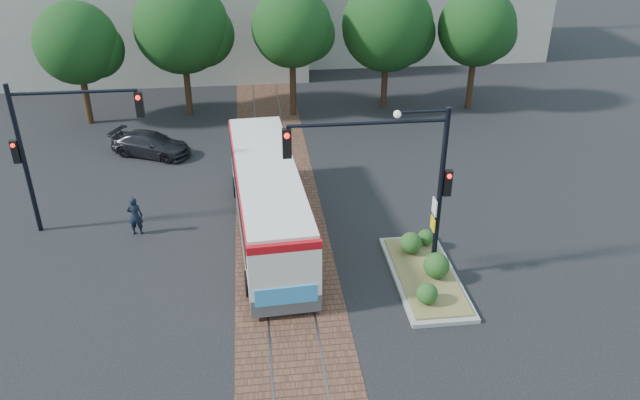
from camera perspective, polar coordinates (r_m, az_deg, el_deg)
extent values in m
plane|color=black|center=(22.39, -3.11, -6.53)|extent=(120.00, 120.00, 0.00)
cube|color=brown|center=(25.78, -3.70, -1.50)|extent=(3.60, 40.00, 0.01)
cube|color=slate|center=(25.76, -5.37, -1.58)|extent=(0.06, 40.00, 0.01)
cube|color=slate|center=(25.81, -2.04, -1.39)|extent=(0.06, 40.00, 0.01)
cylinder|color=#382314|center=(37.35, -20.57, 8.69)|extent=(0.36, 0.36, 2.86)
sphere|color=black|center=(36.54, -21.39, 13.23)|extent=(4.40, 4.40, 4.40)
cylinder|color=#382314|center=(37.12, -12.00, 9.97)|extent=(0.36, 0.36, 3.12)
sphere|color=black|center=(36.22, -12.56, 15.25)|extent=(5.20, 5.20, 5.20)
cylinder|color=#382314|center=(36.22, -2.49, 10.32)|extent=(0.36, 0.36, 3.39)
sphere|color=black|center=(35.35, -2.60, 15.50)|extent=(4.40, 4.40, 4.40)
cylinder|color=#382314|center=(37.82, 5.91, 10.55)|extent=(0.36, 0.36, 2.86)
sphere|color=black|center=(36.96, 6.17, 15.56)|extent=(5.20, 5.20, 5.20)
cylinder|color=#382314|center=(38.42, 13.60, 10.41)|extent=(0.36, 0.36, 3.12)
sphere|color=black|center=(37.61, 14.16, 15.06)|extent=(4.40, 4.40, 4.40)
cube|color=#ADA899|center=(47.77, -15.66, 16.56)|extent=(22.00, 12.00, 8.00)
cube|color=#ADA899|center=(50.96, 8.61, 17.33)|extent=(18.00, 10.00, 7.00)
cube|color=#4A4A4C|center=(24.40, -4.71, -2.06)|extent=(2.92, 10.91, 0.63)
cube|color=white|center=(23.83, -4.82, 0.38)|extent=(2.94, 10.91, 1.71)
cube|color=black|center=(23.95, -4.91, 1.24)|extent=(2.92, 9.84, 0.81)
cube|color=#B60E16|center=(23.39, -4.92, 2.52)|extent=(2.97, 10.92, 0.27)
cube|color=white|center=(23.32, -4.93, 2.92)|extent=(2.84, 10.55, 0.13)
cube|color=black|center=(19.14, -3.24, -5.87)|extent=(1.44, 0.20, 0.81)
cube|color=#3490D1|center=(19.64, -3.09, -8.73)|extent=(1.98, 0.18, 0.63)
cube|color=orange|center=(23.42, -1.70, -1.56)|extent=(0.31, 4.04, 0.99)
cylinder|color=black|center=(21.11, -6.42, -7.59)|extent=(0.37, 0.92, 0.90)
cylinder|color=black|center=(21.28, -0.82, -7.06)|extent=(0.37, 0.92, 0.90)
cylinder|color=black|center=(27.38, -7.61, 1.21)|extent=(0.37, 0.92, 0.90)
cylinder|color=black|center=(27.51, -3.31, 1.56)|extent=(0.37, 0.92, 0.90)
cube|color=gray|center=(22.25, 9.58, -6.94)|extent=(2.20, 5.20, 0.15)
cube|color=olive|center=(22.19, 9.60, -6.70)|extent=(1.90, 4.80, 0.08)
sphere|color=#1E4719|center=(20.62, 9.77, -8.40)|extent=(0.70, 0.70, 0.70)
sphere|color=#1E4719|center=(21.84, 10.60, -5.87)|extent=(0.90, 0.90, 0.90)
sphere|color=#1E4719|center=(23.02, 8.30, -3.88)|extent=(0.80, 0.80, 0.80)
sphere|color=#1E4719|center=(23.66, 9.64, -3.33)|extent=(0.60, 0.60, 0.60)
cylinder|color=black|center=(20.89, 10.90, 0.53)|extent=(0.18, 0.18, 6.00)
cylinder|color=black|center=(19.24, 4.41, 7.03)|extent=(5.00, 0.12, 0.12)
cube|color=black|center=(19.15, -3.05, 5.20)|extent=(0.28, 0.22, 0.95)
sphere|color=#FF190C|center=(18.91, -3.05, 5.87)|extent=(0.18, 0.18, 0.18)
cube|color=black|center=(20.78, 11.58, 1.54)|extent=(0.26, 0.20, 0.90)
sphere|color=#FF190C|center=(20.54, 11.77, 2.13)|extent=(0.16, 0.16, 0.16)
cube|color=white|center=(20.93, 10.43, -0.62)|extent=(0.04, 0.45, 0.55)
cube|color=yellow|center=(21.24, 10.28, -2.16)|extent=(0.04, 0.45, 0.45)
cylinder|color=black|center=(19.52, 9.40, 7.98)|extent=(1.60, 0.08, 0.08)
sphere|color=silver|center=(19.34, 7.08, 7.80)|extent=(0.24, 0.24, 0.24)
cylinder|color=black|center=(25.90, -25.43, 3.23)|extent=(0.18, 0.18, 6.00)
cylinder|color=black|center=(24.36, -21.63, 9.15)|extent=(4.50, 0.12, 0.12)
cube|color=black|center=(24.04, -16.19, 8.39)|extent=(0.28, 0.22, 0.95)
sphere|color=#FF190C|center=(23.82, -16.33, 8.96)|extent=(0.18, 0.18, 0.18)
cube|color=black|center=(25.82, -26.07, 3.99)|extent=(0.26, 0.20, 0.90)
sphere|color=#FF190C|center=(25.61, -26.29, 4.49)|extent=(0.16, 0.16, 0.16)
imported|color=black|center=(25.19, -16.55, -1.40)|extent=(0.60, 0.40, 1.60)
imported|color=black|center=(32.24, -15.21, 4.96)|extent=(4.35, 3.17, 1.17)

